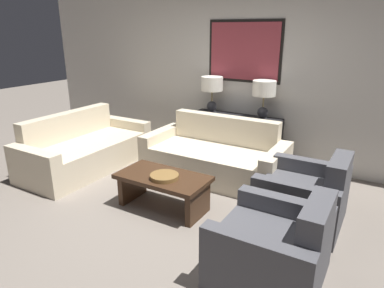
{
  "coord_description": "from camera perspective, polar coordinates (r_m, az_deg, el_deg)",
  "views": [
    {
      "loc": [
        2.04,
        -2.74,
        2.01
      ],
      "look_at": [
        -0.03,
        0.76,
        0.65
      ],
      "focal_mm": 32.0,
      "sensor_mm": 36.0,
      "label": 1
    }
  ],
  "objects": [
    {
      "name": "console_table",
      "position": [
        5.46,
        7.16,
        0.9
      ],
      "size": [
        1.41,
        0.39,
        0.74
      ],
      "color": "black",
      "rests_on": "ground_plane"
    },
    {
      "name": "table_lamp_left",
      "position": [
        5.46,
        3.36,
        9.41
      ],
      "size": [
        0.34,
        0.34,
        0.57
      ],
      "color": "#333338",
      "rests_on": "console_table"
    },
    {
      "name": "decorative_bowl",
      "position": [
        3.89,
        -4.62,
        -5.41
      ],
      "size": [
        0.33,
        0.33,
        0.05
      ],
      "color": "olive",
      "rests_on": "coffee_table"
    },
    {
      "name": "couch_by_side",
      "position": [
        5.44,
        -17.39,
        -0.96
      ],
      "size": [
        0.92,
        1.98,
        0.82
      ],
      "color": "beige",
      "rests_on": "ground_plane"
    },
    {
      "name": "couch_by_back_wall",
      "position": [
        4.9,
        3.85,
        -2.28
      ],
      "size": [
        1.98,
        0.92,
        0.82
      ],
      "color": "beige",
      "rests_on": "ground_plane"
    },
    {
      "name": "ground_plane",
      "position": [
        3.97,
        -5.38,
        -12.07
      ],
      "size": [
        20.0,
        20.0,
        0.0
      ],
      "primitive_type": "plane",
      "color": "slate"
    },
    {
      "name": "armchair_near_back_wall",
      "position": [
        3.94,
        18.24,
        -8.52
      ],
      "size": [
        0.86,
        0.88,
        0.8
      ],
      "color": "#4C4C51",
      "rests_on": "ground_plane"
    },
    {
      "name": "back_wall",
      "position": [
        5.5,
        8.73,
        11.2
      ],
      "size": [
        8.1,
        0.12,
        2.65
      ],
      "color": "beige",
      "rests_on": "ground_plane"
    },
    {
      "name": "coffee_table",
      "position": [
        4.02,
        -4.83,
        -6.75
      ],
      "size": [
        1.07,
        0.57,
        0.42
      ],
      "color": "#3D2616",
      "rests_on": "ground_plane"
    },
    {
      "name": "table_lamp_right",
      "position": [
        5.13,
        11.9,
        8.46
      ],
      "size": [
        0.34,
        0.34,
        0.57
      ],
      "color": "#333338",
      "rests_on": "console_table"
    },
    {
      "name": "armchair_near_camera",
      "position": [
        3.04,
        13.44,
        -16.77
      ],
      "size": [
        0.86,
        0.88,
        0.8
      ],
      "color": "#4C4C51",
      "rests_on": "ground_plane"
    }
  ]
}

